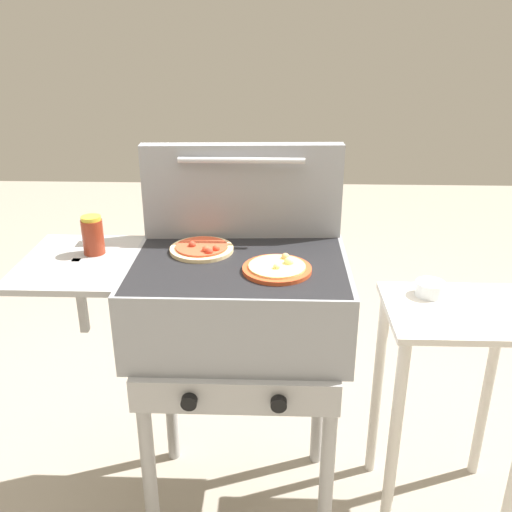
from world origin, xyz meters
The scene contains 8 objects.
ground_plane centered at (0.00, 0.00, 0.00)m, with size 8.00×8.00×0.00m, color gray.
grill centered at (-0.01, 0.00, 0.76)m, with size 0.96×0.53×0.90m.
grill_lid_open centered at (0.00, 0.21, 1.05)m, with size 0.63×0.09×0.30m.
pizza_cheese centered at (0.11, -0.06, 0.91)m, with size 0.20×0.20×0.04m.
pizza_pepperoni centered at (-0.12, 0.08, 0.91)m, with size 0.19×0.19×0.03m.
sauce_jar centered at (-0.44, 0.05, 0.96)m, with size 0.06×0.06×0.12m.
prep_table centered at (0.66, 0.00, 0.54)m, with size 0.44×0.36×0.76m.
topping_bowl_near centered at (0.59, 0.09, 0.78)m, with size 0.09×0.09×0.04m.
Camera 1 is at (0.10, -1.53, 1.57)m, focal length 40.38 mm.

